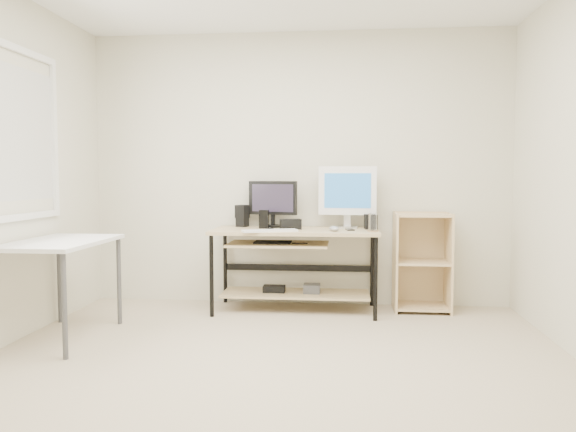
# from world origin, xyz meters

# --- Properties ---
(room) EXTENTS (4.01, 4.01, 2.62)m
(room) POSITION_xyz_m (-0.14, 0.04, 1.32)
(room) COLOR #C1B094
(room) RESTS_ON ground
(desk) EXTENTS (1.50, 0.65, 0.75)m
(desk) POSITION_xyz_m (-0.03, 1.66, 0.54)
(desk) COLOR tan
(desk) RESTS_ON ground
(side_table) EXTENTS (0.60, 1.00, 0.75)m
(side_table) POSITION_xyz_m (-1.68, 0.60, 0.67)
(side_table) COLOR white
(side_table) RESTS_ON ground
(shelf_unit) EXTENTS (0.50, 0.40, 0.90)m
(shelf_unit) POSITION_xyz_m (1.15, 1.82, 0.45)
(shelf_unit) COLOR beige
(shelf_unit) RESTS_ON ground
(black_monitor) EXTENTS (0.47, 0.20, 0.44)m
(black_monitor) POSITION_xyz_m (-0.23, 1.86, 1.00)
(black_monitor) COLOR black
(black_monitor) RESTS_ON desk
(white_imac) EXTENTS (0.54, 0.17, 0.57)m
(white_imac) POSITION_xyz_m (0.47, 1.85, 1.08)
(white_imac) COLOR silver
(white_imac) RESTS_ON desk
(keyboard) EXTENTS (0.50, 0.30, 0.02)m
(keyboard) POSITION_xyz_m (-0.20, 1.43, 0.76)
(keyboard) COLOR white
(keyboard) RESTS_ON desk
(mouse) EXTENTS (0.12, 0.15, 0.04)m
(mouse) POSITION_xyz_m (0.35, 1.53, 0.77)
(mouse) COLOR #A9A9AE
(mouse) RESTS_ON desk
(center_speaker) EXTENTS (0.20, 0.14, 0.09)m
(center_speaker) POSITION_xyz_m (-0.04, 1.65, 0.80)
(center_speaker) COLOR black
(center_speaker) RESTS_ON desk
(speaker_left) EXTENTS (0.14, 0.14, 0.21)m
(speaker_left) POSITION_xyz_m (-0.53, 1.88, 0.86)
(speaker_left) COLOR black
(speaker_left) RESTS_ON desk
(speaker_right) EXTENTS (0.12, 0.12, 0.13)m
(speaker_right) POSITION_xyz_m (0.68, 1.76, 0.82)
(speaker_right) COLOR black
(speaker_right) RESTS_ON desk
(audio_controller) EXTENTS (0.09, 0.06, 0.17)m
(audio_controller) POSITION_xyz_m (-0.29, 1.72, 0.84)
(audio_controller) COLOR black
(audio_controller) RESTS_ON desk
(volume_puck) EXTENTS (0.06, 0.06, 0.03)m
(volume_puck) POSITION_xyz_m (-0.21, 1.54, 0.76)
(volume_puck) COLOR black
(volume_puck) RESTS_ON desk
(smartphone) EXTENTS (0.09, 0.13, 0.01)m
(smartphone) POSITION_xyz_m (0.49, 1.63, 0.75)
(smartphone) COLOR black
(smartphone) RESTS_ON desk
(coaster) EXTENTS (0.10, 0.10, 0.01)m
(coaster) POSITION_xyz_m (0.69, 1.55, 0.75)
(coaster) COLOR #906541
(coaster) RESTS_ON desk
(drinking_glass) EXTENTS (0.08, 0.08, 0.15)m
(drinking_glass) POSITION_xyz_m (0.69, 1.55, 0.83)
(drinking_glass) COLOR white
(drinking_glass) RESTS_ON coaster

